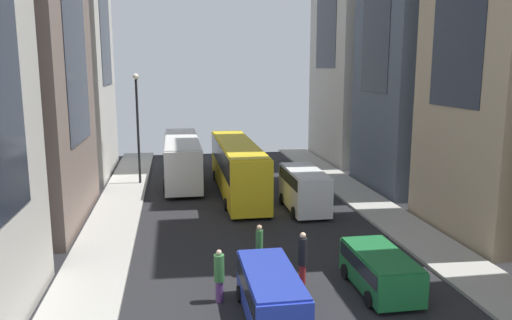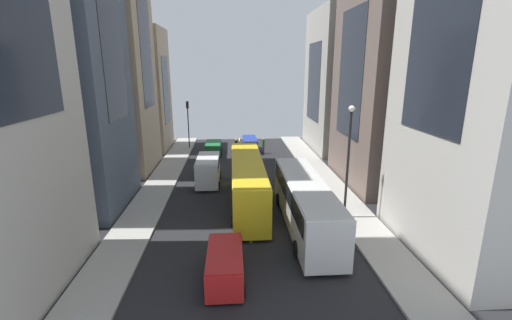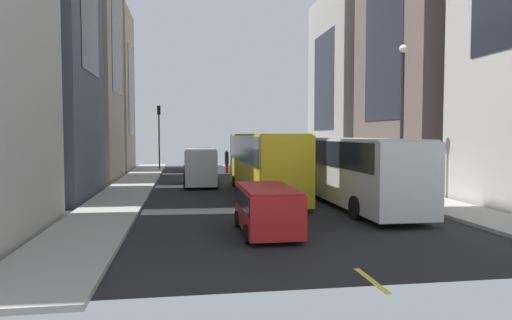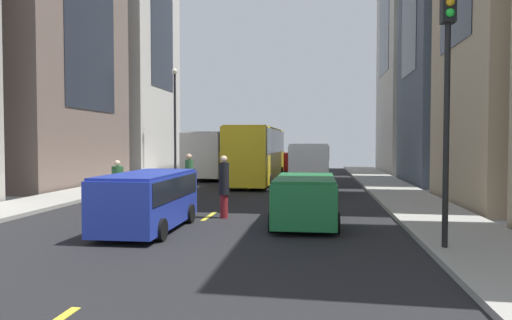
{
  "view_description": "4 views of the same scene",
  "coord_description": "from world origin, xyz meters",
  "px_view_note": "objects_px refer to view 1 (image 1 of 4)",
  "views": [
    {
      "loc": [
        -4.38,
        -29.42,
        8.7
      ],
      "look_at": [
        0.69,
        1.32,
        2.94
      ],
      "focal_mm": 35.2,
      "sensor_mm": 36.0,
      "label": 1
    },
    {
      "loc": [
        1.07,
        31.36,
        10.8
      ],
      "look_at": [
        -1.03,
        1.21,
        2.68
      ],
      "focal_mm": 24.46,
      "sensor_mm": 36.0,
      "label": 2
    },
    {
      "loc": [
        4.49,
        31.52,
        3.56
      ],
      "look_at": [
        0.08,
        3.31,
        1.97
      ],
      "focal_mm": 32.5,
      "sensor_mm": 36.0,
      "label": 3
    },
    {
      "loc": [
        3.85,
        -27.15,
        2.68
      ],
      "look_at": [
        0.14,
        1.59,
        1.57
      ],
      "focal_mm": 33.44,
      "sensor_mm": 36.0,
      "label": 4
    }
  ],
  "objects_px": {
    "car_red_2": "(240,153)",
    "pedestrian_crossing_mid": "(303,257)",
    "delivery_van_white": "(304,187)",
    "car_blue_0": "(271,291)",
    "pedestrian_waiting_curb": "(219,274)",
    "city_bus_white": "(182,155)",
    "streetcar_yellow": "(237,163)",
    "car_green_1": "(380,268)",
    "pedestrian_crossing_near": "(259,248)"
  },
  "relations": [
    {
      "from": "city_bus_white",
      "to": "delivery_van_white",
      "type": "bearing_deg",
      "value": -53.5
    },
    {
      "from": "delivery_van_white",
      "to": "streetcar_yellow",
      "type": "bearing_deg",
      "value": 124.53
    },
    {
      "from": "city_bus_white",
      "to": "pedestrian_waiting_curb",
      "type": "bearing_deg",
      "value": -87.42
    },
    {
      "from": "streetcar_yellow",
      "to": "delivery_van_white",
      "type": "bearing_deg",
      "value": -55.47
    },
    {
      "from": "pedestrian_crossing_mid",
      "to": "car_blue_0",
      "type": "bearing_deg",
      "value": -148.82
    },
    {
      "from": "car_red_2",
      "to": "pedestrian_crossing_mid",
      "type": "xyz_separation_m",
      "value": [
        -0.96,
        -26.14,
        0.17
      ]
    },
    {
      "from": "car_red_2",
      "to": "pedestrian_waiting_curb",
      "type": "relative_size",
      "value": 2.07
    },
    {
      "from": "streetcar_yellow",
      "to": "delivery_van_white",
      "type": "distance_m",
      "value": 6.2
    },
    {
      "from": "pedestrian_crossing_near",
      "to": "pedestrian_waiting_curb",
      "type": "height_order",
      "value": "pedestrian_crossing_near"
    },
    {
      "from": "car_green_1",
      "to": "pedestrian_crossing_near",
      "type": "xyz_separation_m",
      "value": [
        -4.44,
        2.23,
        0.28
      ]
    },
    {
      "from": "pedestrian_crossing_mid",
      "to": "pedestrian_crossing_near",
      "type": "bearing_deg",
      "value": 119.54
    },
    {
      "from": "streetcar_yellow",
      "to": "car_green_1",
      "type": "relative_size",
      "value": 3.26
    },
    {
      "from": "city_bus_white",
      "to": "car_blue_0",
      "type": "relative_size",
      "value": 2.69
    },
    {
      "from": "city_bus_white",
      "to": "car_red_2",
      "type": "distance_m",
      "value": 8.12
    },
    {
      "from": "car_blue_0",
      "to": "car_green_1",
      "type": "distance_m",
      "value": 4.93
    },
    {
      "from": "car_blue_0",
      "to": "delivery_van_white",
      "type": "bearing_deg",
      "value": 70.44
    },
    {
      "from": "streetcar_yellow",
      "to": "city_bus_white",
      "type": "bearing_deg",
      "value": 128.53
    },
    {
      "from": "streetcar_yellow",
      "to": "car_blue_0",
      "type": "xyz_separation_m",
      "value": [
        -1.12,
        -18.06,
        -1.09
      ]
    },
    {
      "from": "city_bus_white",
      "to": "delivery_van_white",
      "type": "xyz_separation_m",
      "value": [
        7.22,
        -9.76,
        -0.5
      ]
    },
    {
      "from": "car_blue_0",
      "to": "car_green_1",
      "type": "height_order",
      "value": "car_blue_0"
    },
    {
      "from": "streetcar_yellow",
      "to": "car_red_2",
      "type": "height_order",
      "value": "streetcar_yellow"
    },
    {
      "from": "delivery_van_white",
      "to": "pedestrian_crossing_mid",
      "type": "height_order",
      "value": "delivery_van_white"
    },
    {
      "from": "car_green_1",
      "to": "pedestrian_waiting_curb",
      "type": "xyz_separation_m",
      "value": [
        -6.33,
        0.06,
        0.16
      ]
    },
    {
      "from": "car_green_1",
      "to": "pedestrian_crossing_near",
      "type": "height_order",
      "value": "pedestrian_crossing_near"
    },
    {
      "from": "streetcar_yellow",
      "to": "car_green_1",
      "type": "distance_m",
      "value": 16.96
    },
    {
      "from": "streetcar_yellow",
      "to": "pedestrian_crossing_near",
      "type": "xyz_separation_m",
      "value": [
        -0.88,
        -14.3,
        -0.93
      ]
    },
    {
      "from": "car_blue_0",
      "to": "pedestrian_crossing_mid",
      "type": "bearing_deg",
      "value": 55.1
    },
    {
      "from": "delivery_van_white",
      "to": "pedestrian_waiting_curb",
      "type": "bearing_deg",
      "value": -118.82
    },
    {
      "from": "delivery_van_white",
      "to": "pedestrian_crossing_mid",
      "type": "bearing_deg",
      "value": -105.09
    },
    {
      "from": "car_red_2",
      "to": "delivery_van_white",
      "type": "bearing_deg",
      "value": -83.34
    },
    {
      "from": "delivery_van_white",
      "to": "car_red_2",
      "type": "distance_m",
      "value": 15.87
    },
    {
      "from": "car_blue_0",
      "to": "pedestrian_crossing_near",
      "type": "bearing_deg",
      "value": 86.33
    },
    {
      "from": "delivery_van_white",
      "to": "car_blue_0",
      "type": "distance_m",
      "value": 13.79
    },
    {
      "from": "car_blue_0",
      "to": "pedestrian_waiting_curb",
      "type": "relative_size",
      "value": 2.29
    },
    {
      "from": "car_blue_0",
      "to": "pedestrian_crossing_near",
      "type": "xyz_separation_m",
      "value": [
        0.24,
        3.77,
        0.17
      ]
    },
    {
      "from": "car_blue_0",
      "to": "car_red_2",
      "type": "relative_size",
      "value": 1.1
    },
    {
      "from": "car_blue_0",
      "to": "car_green_1",
      "type": "relative_size",
      "value": 1.11
    },
    {
      "from": "city_bus_white",
      "to": "car_red_2",
      "type": "xyz_separation_m",
      "value": [
        5.38,
        5.99,
        -1.02
      ]
    },
    {
      "from": "city_bus_white",
      "to": "car_red_2",
      "type": "relative_size",
      "value": 2.97
    },
    {
      "from": "streetcar_yellow",
      "to": "pedestrian_crossing_mid",
      "type": "height_order",
      "value": "streetcar_yellow"
    },
    {
      "from": "city_bus_white",
      "to": "pedestrian_crossing_near",
      "type": "distance_m",
      "value": 19.21
    },
    {
      "from": "city_bus_white",
      "to": "delivery_van_white",
      "type": "height_order",
      "value": "city_bus_white"
    },
    {
      "from": "streetcar_yellow",
      "to": "pedestrian_crossing_near",
      "type": "relative_size",
      "value": 6.18
    },
    {
      "from": "city_bus_white",
      "to": "car_blue_0",
      "type": "xyz_separation_m",
      "value": [
        2.61,
        -22.74,
        -0.98
      ]
    },
    {
      "from": "car_blue_0",
      "to": "pedestrian_crossing_mid",
      "type": "height_order",
      "value": "pedestrian_crossing_mid"
    },
    {
      "from": "pedestrian_crossing_near",
      "to": "car_blue_0",
      "type": "bearing_deg",
      "value": 53.93
    },
    {
      "from": "pedestrian_crossing_mid",
      "to": "pedestrian_waiting_curb",
      "type": "relative_size",
      "value": 1.07
    },
    {
      "from": "city_bus_white",
      "to": "streetcar_yellow",
      "type": "height_order",
      "value": "streetcar_yellow"
    },
    {
      "from": "car_blue_0",
      "to": "car_red_2",
      "type": "bearing_deg",
      "value": 84.48
    },
    {
      "from": "delivery_van_white",
      "to": "pedestrian_crossing_near",
      "type": "height_order",
      "value": "delivery_van_white"
    }
  ]
}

